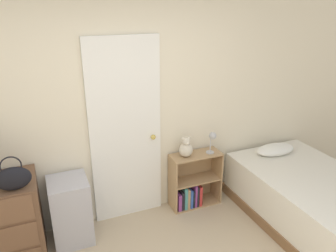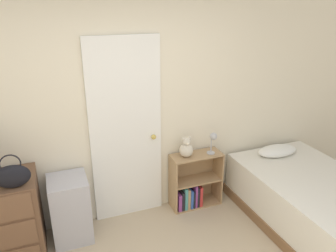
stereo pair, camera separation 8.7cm
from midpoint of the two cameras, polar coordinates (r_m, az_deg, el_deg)
wall_back at (r=3.52m, az=-10.23°, el=2.50°), size 10.00×0.06×2.55m
door_closed at (r=3.58m, az=-8.04°, el=-1.21°), size 0.79×0.09×2.06m
handbag at (r=3.13m, az=-26.11°, el=-8.15°), size 0.30×0.11×0.32m
storage_bin at (r=3.64m, az=-17.28°, el=-13.87°), size 0.39×0.41×0.70m
bookshelf at (r=4.06m, az=3.49°, el=-10.37°), size 0.62×0.26×0.68m
teddy_bear at (r=3.78m, az=2.45°, el=-3.85°), size 0.16×0.16×0.25m
desk_lamp at (r=3.85m, az=7.06°, el=-2.18°), size 0.11×0.11×0.26m
bed at (r=4.10m, az=23.07°, el=-11.60°), size 1.18×1.87×0.67m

